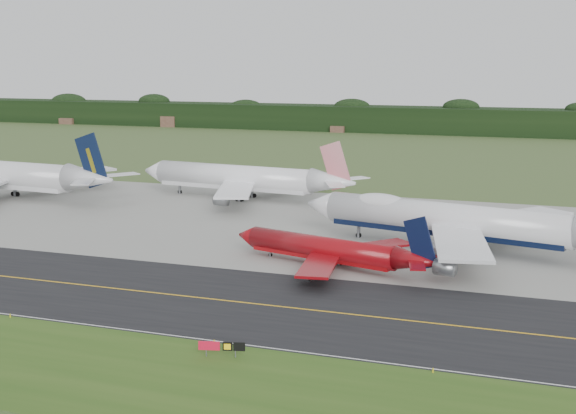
# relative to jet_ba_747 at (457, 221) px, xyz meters

# --- Properties ---
(ground) EXTENTS (600.00, 600.00, 0.00)m
(ground) POSITION_rel_jet_ba_747_xyz_m (-25.06, -37.50, -5.36)
(ground) COLOR #344E24
(ground) RESTS_ON ground
(grass_verge) EXTENTS (400.00, 30.00, 0.01)m
(grass_verge) POSITION_rel_jet_ba_747_xyz_m (-25.06, -72.50, -5.36)
(grass_verge) COLOR #2A4E17
(grass_verge) RESTS_ON ground
(taxiway) EXTENTS (400.00, 32.00, 0.02)m
(taxiway) POSITION_rel_jet_ba_747_xyz_m (-25.06, -41.50, -5.35)
(taxiway) COLOR black
(taxiway) RESTS_ON ground
(apron) EXTENTS (400.00, 78.00, 0.01)m
(apron) POSITION_rel_jet_ba_747_xyz_m (-25.06, 13.50, -5.36)
(apron) COLOR gray
(apron) RESTS_ON ground
(taxiway_centreline) EXTENTS (400.00, 0.40, 0.00)m
(taxiway_centreline) POSITION_rel_jet_ba_747_xyz_m (-25.06, -41.50, -5.33)
(taxiway_centreline) COLOR gold
(taxiway_centreline) RESTS_ON taxiway
(taxiway_edge_line) EXTENTS (400.00, 0.25, 0.00)m
(taxiway_edge_line) POSITION_rel_jet_ba_747_xyz_m (-25.06, -57.00, -5.33)
(taxiway_edge_line) COLOR silver
(taxiway_edge_line) RESTS_ON taxiway
(horizon_treeline) EXTENTS (700.00, 25.00, 12.00)m
(horizon_treeline) POSITION_rel_jet_ba_747_xyz_m (-25.06, 236.26, 0.11)
(horizon_treeline) COLOR black
(horizon_treeline) RESTS_ON ground
(jet_ba_747) EXTENTS (62.19, 50.66, 15.76)m
(jet_ba_747) POSITION_rel_jet_ba_747_xyz_m (0.00, 0.00, 0.00)
(jet_ba_747) COLOR silver
(jet_ba_747) RESTS_ON ground
(jet_red_737) EXTENTS (37.58, 29.97, 10.31)m
(jet_red_737) POSITION_rel_jet_ba_747_xyz_m (-17.16, -18.78, -2.51)
(jet_red_737) COLOR maroon
(jet_red_737) RESTS_ON ground
(jet_navy_gold) EXTENTS (66.51, 57.72, 17.15)m
(jet_navy_gold) POSITION_rel_jet_ba_747_xyz_m (-112.12, 18.17, 0.27)
(jet_navy_gold) COLOR silver
(jet_navy_gold) RESTS_ON ground
(jet_star_tail) EXTENTS (57.96, 48.23, 15.28)m
(jet_star_tail) POSITION_rel_jet_ba_747_xyz_m (-56.03, 36.80, -0.27)
(jet_star_tail) COLOR white
(jet_star_tail) RESTS_ON ground
(taxiway_sign) EXTENTS (5.19, 1.57, 1.77)m
(taxiway_sign) POSITION_rel_jet_ba_747_xyz_m (-17.26, -61.48, -4.11)
(taxiway_sign) COLOR slate
(taxiway_sign) RESTS_ON ground
(edge_marker_left) EXTENTS (0.16, 0.16, 0.50)m
(edge_marker_left) POSITION_rel_jet_ba_747_xyz_m (-49.11, -58.00, -5.11)
(edge_marker_left) COLOR yellow
(edge_marker_left) RESTS_ON ground
(edge_marker_center) EXTENTS (0.16, 0.16, 0.50)m
(edge_marker_center) POSITION_rel_jet_ba_747_xyz_m (-19.82, -58.00, -5.11)
(edge_marker_center) COLOR yellow
(edge_marker_center) RESTS_ON ground
(edge_marker_right) EXTENTS (0.16, 0.16, 0.50)m
(edge_marker_right) POSITION_rel_jet_ba_747_xyz_m (6.05, -58.00, -5.11)
(edge_marker_right) COLOR yellow
(edge_marker_right) RESTS_ON ground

